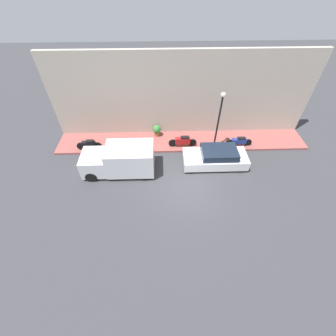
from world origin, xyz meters
TOP-DOWN VIEW (x-y plane):
  - ground_plane at (0.00, 0.00)m, footprint 60.00×60.00m
  - sidewalk at (4.62, 0.00)m, footprint 2.42×18.94m
  - building_facade at (5.98, 0.00)m, footprint 0.30×18.94m
  - parked_car at (2.06, -2.14)m, footprint 1.82×4.33m
  - delivery_van at (1.63, 4.33)m, footprint 1.98×4.67m
  - motorcycle_blue at (3.89, -4.23)m, footprint 0.30×1.98m
  - motorcycle_red at (3.95, -0.02)m, footprint 0.30×2.08m
  - motorcycle_black at (3.78, 6.87)m, footprint 0.30×1.82m
  - streetlamp at (3.82, -2.37)m, footprint 0.32×0.32m
  - potted_plant at (5.35, 1.91)m, footprint 0.62×0.62m

SIDE VIEW (x-z plane):
  - ground_plane at x=0.00m, z-range 0.00..0.00m
  - sidewalk at x=4.62m, z-range 0.00..0.15m
  - motorcycle_blue at x=3.89m, z-range 0.19..0.92m
  - motorcycle_black at x=3.78m, z-range 0.19..1.01m
  - motorcycle_red at x=3.95m, z-range 0.19..1.06m
  - parked_car at x=2.06m, z-range -0.02..1.32m
  - potted_plant at x=5.35m, z-range 0.21..1.12m
  - delivery_van at x=1.63m, z-range 0.02..2.04m
  - streetlamp at x=3.82m, z-range 0.79..5.13m
  - building_facade at x=5.98m, z-range 0.00..6.36m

